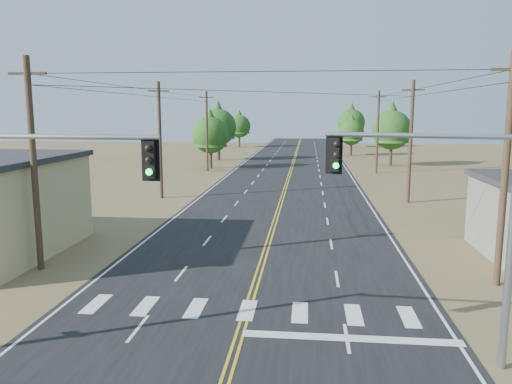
# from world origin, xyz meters

# --- Properties ---
(road) EXTENTS (15.00, 200.00, 0.02)m
(road) POSITION_xyz_m (0.00, 30.00, 0.01)
(road) COLOR black
(road) RESTS_ON ground
(utility_pole_left_near) EXTENTS (1.80, 0.30, 10.00)m
(utility_pole_left_near) POSITION_xyz_m (-10.50, 12.00, 5.12)
(utility_pole_left_near) COLOR #4C3826
(utility_pole_left_near) RESTS_ON ground
(utility_pole_left_mid) EXTENTS (1.80, 0.30, 10.00)m
(utility_pole_left_mid) POSITION_xyz_m (-10.50, 32.00, 5.12)
(utility_pole_left_mid) COLOR #4C3826
(utility_pole_left_mid) RESTS_ON ground
(utility_pole_left_far) EXTENTS (1.80, 0.30, 10.00)m
(utility_pole_left_far) POSITION_xyz_m (-10.50, 52.00, 5.12)
(utility_pole_left_far) COLOR #4C3826
(utility_pole_left_far) RESTS_ON ground
(utility_pole_right_near) EXTENTS (1.80, 0.30, 10.00)m
(utility_pole_right_near) POSITION_xyz_m (10.50, 12.00, 5.12)
(utility_pole_right_near) COLOR #4C3826
(utility_pole_right_near) RESTS_ON ground
(utility_pole_right_mid) EXTENTS (1.80, 0.30, 10.00)m
(utility_pole_right_mid) POSITION_xyz_m (10.50, 32.00, 5.12)
(utility_pole_right_mid) COLOR #4C3826
(utility_pole_right_mid) RESTS_ON ground
(utility_pole_right_far) EXTENTS (1.80, 0.30, 10.00)m
(utility_pole_right_far) POSITION_xyz_m (10.50, 52.00, 5.12)
(utility_pole_right_far) COLOR #4C3826
(utility_pole_right_far) RESTS_ON ground
(signal_mast_left) EXTENTS (6.18, 0.62, 6.98)m
(signal_mast_left) POSITION_xyz_m (-6.21, 3.92, 4.75)
(signal_mast_left) COLOR gray
(signal_mast_left) RESTS_ON ground
(signal_mast_right) EXTENTS (5.38, 1.59, 6.99)m
(signal_mast_right) POSITION_xyz_m (6.48, 4.92, 4.71)
(signal_mast_right) COLOR gray
(signal_mast_right) RESTS_ON ground
(tree_left_near) EXTENTS (4.80, 4.80, 8.00)m
(tree_left_near) POSITION_xyz_m (-10.66, 55.06, 4.89)
(tree_left_near) COLOR #3F2D1E
(tree_left_near) RESTS_ON ground
(tree_left_mid) EXTENTS (5.56, 5.56, 9.27)m
(tree_left_mid) POSITION_xyz_m (-11.62, 66.12, 5.67)
(tree_left_mid) COLOR #3F2D1E
(tree_left_mid) RESTS_ON ground
(tree_left_far) EXTENTS (4.77, 4.77, 7.96)m
(tree_left_far) POSITION_xyz_m (-12.36, 94.73, 4.87)
(tree_left_far) COLOR #3F2D1E
(tree_left_far) RESTS_ON ground
(tree_right_near) EXTENTS (5.39, 5.39, 8.98)m
(tree_right_near) POSITION_xyz_m (13.59, 60.77, 5.49)
(tree_right_near) COLOR #3F2D1E
(tree_right_near) RESTS_ON ground
(tree_right_mid) EXTENTS (4.29, 4.29, 7.14)m
(tree_right_mid) POSITION_xyz_m (9.44, 76.74, 4.37)
(tree_right_mid) COLOR #3F2D1E
(tree_right_mid) RESTS_ON ground
(tree_right_far) EXTENTS (5.63, 5.63, 9.39)m
(tree_right_far) POSITION_xyz_m (10.98, 96.23, 5.75)
(tree_right_far) COLOR #3F2D1E
(tree_right_far) RESTS_ON ground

